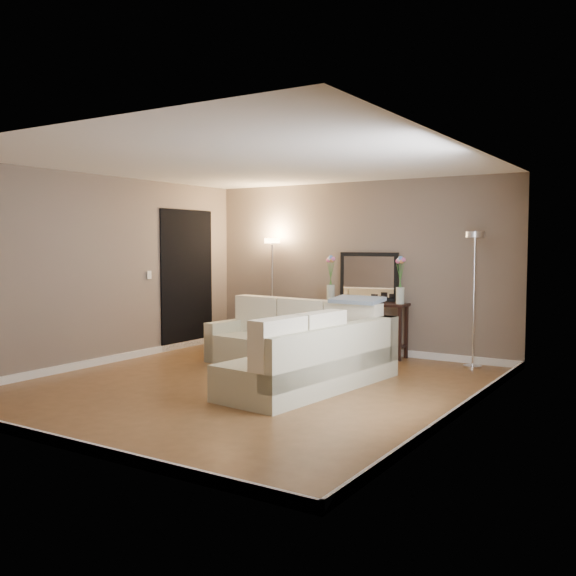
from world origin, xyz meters
The scene contains 23 objects.
floor centered at (0.00, 0.00, -0.01)m, with size 5.00×5.50×0.01m, color brown.
ceiling centered at (0.00, 0.00, 2.60)m, with size 5.00×5.50×0.01m, color white.
wall_back centered at (0.00, 2.76, 1.30)m, with size 5.00×0.02×2.60m, color #76675A.
wall_front centered at (0.00, -2.76, 1.30)m, with size 5.00×0.02×2.60m, color #76675A.
wall_left centered at (-2.51, 0.00, 1.30)m, with size 0.02×5.50×2.60m, color #76675A.
wall_right centered at (2.51, 0.00, 1.30)m, with size 0.02×5.50×2.60m, color #76675A.
baseboard_back centered at (0.00, 2.73, 0.05)m, with size 5.00×0.03×0.10m, color white.
baseboard_front centered at (0.00, -2.73, 0.05)m, with size 5.00×0.03×0.10m, color white.
baseboard_left centered at (-2.48, 0.00, 0.05)m, with size 0.03×5.50×0.10m, color white.
baseboard_right centered at (2.48, 0.00, 0.05)m, with size 0.03×5.50×0.10m, color white.
doorway centered at (-2.48, 1.70, 1.10)m, with size 0.02×1.20×2.20m, color black.
switch_plate centered at (-2.48, 0.85, 1.20)m, with size 0.02×0.08×0.12m, color white.
sectional_sofa centered at (0.21, 0.72, 0.34)m, with size 2.66×2.74×0.91m.
throw_blanket centered at (0.73, 1.30, 0.95)m, with size 0.65×0.38×0.05m, color gray.
console_table centered at (0.19, 2.47, 0.45)m, with size 1.32×0.41×0.80m.
leaning_mirror centered at (0.26, 2.64, 1.17)m, with size 0.92×0.09×0.72m.
table_decor centered at (0.27, 2.44, 0.84)m, with size 0.56×0.13×0.13m.
flower_vase_left centered at (-0.28, 2.45, 1.09)m, with size 0.15×0.13×0.69m.
flower_vase_right centered at (0.82, 2.50, 1.09)m, with size 0.15×0.13×0.69m.
floor_lamp_lit centered at (-1.41, 2.54, 1.23)m, with size 0.25×0.25×1.75m.
floor_lamp_unlit centered at (1.89, 2.45, 1.29)m, with size 0.31×0.31×1.82m.
charcoal_rug centered at (-1.50, 2.21, 0.01)m, with size 1.14×0.85×0.02m, color black.
black_bag centered at (-1.69, 2.12, 0.17)m, with size 0.32×0.23×0.21m, color black.
Camera 1 is at (4.36, -6.07, 1.67)m, focal length 40.00 mm.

